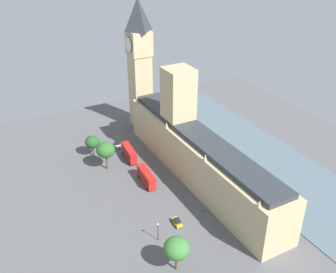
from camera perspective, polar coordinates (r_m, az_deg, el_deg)
ground_plane at (r=129.97m, az=3.74°, el=-6.33°), size 148.50×148.50×0.00m
river_thames at (r=144.58m, az=13.24°, el=-3.12°), size 31.63×133.65×0.25m
parliament_building at (r=127.33m, az=4.12°, el=-2.08°), size 12.55×78.50×34.05m
clock_tower at (r=155.12m, az=-4.21°, el=10.84°), size 8.50×8.50×52.70m
car_white_near_tower at (r=149.23m, az=-7.51°, el=-1.15°), size 2.20×4.27×1.74m
double_decker_bus_kerbside at (r=139.83m, az=-5.75°, el=-2.40°), size 3.38×10.67×4.75m
double_decker_bus_under_trees at (r=126.64m, az=-3.23°, el=-5.91°), size 3.11×10.62×4.75m
car_yellow_cab_trailing at (r=111.68m, az=1.36°, el=-12.47°), size 2.21×4.31×1.74m
pedestrian_by_river_gate at (r=116.52m, az=5.09°, el=-10.70°), size 0.61×0.53×1.50m
plane_tree_corner at (r=142.28m, az=-11.09°, el=-0.82°), size 5.37×5.37×8.03m
plane_tree_opposite_hall at (r=95.74m, az=1.26°, el=-16.18°), size 6.42×6.42×9.54m
plane_tree_midblock at (r=132.80m, az=-9.18°, el=-1.97°), size 6.39×6.39×10.33m
street_lamp_leading at (r=104.92m, az=-1.51°, el=-13.40°), size 0.56×0.56×5.71m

